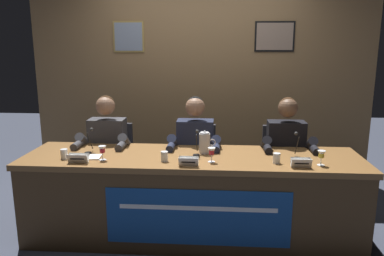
{
  "coord_description": "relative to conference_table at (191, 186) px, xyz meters",
  "views": [
    {
      "loc": [
        0.23,
        -3.19,
        1.72
      ],
      "look_at": [
        0.0,
        0.0,
        1.01
      ],
      "focal_mm": 35.35,
      "sensor_mm": 36.0,
      "label": 1
    }
  ],
  "objects": [
    {
      "name": "ground_plane",
      "position": [
        -0.0,
        0.11,
        -0.51
      ],
      "size": [
        12.0,
        12.0,
        0.0
      ],
      "primitive_type": "plane",
      "color": "#383D4C"
    },
    {
      "name": "wall_back_panelled",
      "position": [
        -0.0,
        1.63,
        0.79
      ],
      "size": [
        4.17,
        0.14,
        2.6
      ],
      "color": "#937047",
      "rests_on": "ground_plane"
    },
    {
      "name": "conference_table",
      "position": [
        0.0,
        0.0,
        0.0
      ],
      "size": [
        2.97,
        0.78,
        0.76
      ],
      "color": "brown",
      "rests_on": "ground_plane"
    },
    {
      "name": "chair_left",
      "position": [
        -0.89,
        0.68,
        -0.08
      ],
      "size": [
        0.44,
        0.45,
        0.9
      ],
      "color": "black",
      "rests_on": "ground_plane"
    },
    {
      "name": "panelist_left",
      "position": [
        -0.89,
        0.48,
        0.2
      ],
      "size": [
        0.51,
        0.48,
        1.23
      ],
      "color": "black",
      "rests_on": "ground_plane"
    },
    {
      "name": "nameplate_left",
      "position": [
        -0.93,
        -0.17,
        0.29
      ],
      "size": [
        0.17,
        0.06,
        0.08
      ],
      "color": "white",
      "rests_on": "conference_table"
    },
    {
      "name": "juice_glass_left",
      "position": [
        -0.75,
        -0.08,
        0.33
      ],
      "size": [
        0.06,
        0.06,
        0.12
      ],
      "color": "white",
      "rests_on": "conference_table"
    },
    {
      "name": "water_cup_left",
      "position": [
        -1.09,
        -0.06,
        0.28
      ],
      "size": [
        0.06,
        0.06,
        0.08
      ],
      "color": "silver",
      "rests_on": "conference_table"
    },
    {
      "name": "microphone_left",
      "position": [
        -0.93,
        0.12,
        0.32
      ],
      "size": [
        0.06,
        0.17,
        0.22
      ],
      "color": "black",
      "rests_on": "conference_table"
    },
    {
      "name": "chair_center",
      "position": [
        -0.0,
        0.68,
        -0.08
      ],
      "size": [
        0.44,
        0.45,
        0.9
      ],
      "color": "black",
      "rests_on": "ground_plane"
    },
    {
      "name": "panelist_center",
      "position": [
        -0.0,
        0.48,
        0.2
      ],
      "size": [
        0.51,
        0.48,
        1.23
      ],
      "color": "black",
      "rests_on": "ground_plane"
    },
    {
      "name": "nameplate_center",
      "position": [
        -0.01,
        -0.19,
        0.29
      ],
      "size": [
        0.16,
        0.06,
        0.08
      ],
      "color": "white",
      "rests_on": "conference_table"
    },
    {
      "name": "juice_glass_center",
      "position": [
        0.17,
        -0.07,
        0.33
      ],
      "size": [
        0.06,
        0.06,
        0.12
      ],
      "color": "white",
      "rests_on": "conference_table"
    },
    {
      "name": "water_cup_center",
      "position": [
        -0.22,
        -0.07,
        0.28
      ],
      "size": [
        0.06,
        0.06,
        0.08
      ],
      "color": "silver",
      "rests_on": "conference_table"
    },
    {
      "name": "microphone_center",
      "position": [
        0.04,
        0.12,
        0.32
      ],
      "size": [
        0.06,
        0.17,
        0.22
      ],
      "color": "black",
      "rests_on": "conference_table"
    },
    {
      "name": "chair_right",
      "position": [
        0.89,
        0.68,
        -0.08
      ],
      "size": [
        0.44,
        0.45,
        0.9
      ],
      "color": "black",
      "rests_on": "ground_plane"
    },
    {
      "name": "panelist_right",
      "position": [
        0.89,
        0.48,
        0.2
      ],
      "size": [
        0.51,
        0.48,
        1.23
      ],
      "color": "black",
      "rests_on": "ground_plane"
    },
    {
      "name": "nameplate_right",
      "position": [
        0.89,
        -0.16,
        0.29
      ],
      "size": [
        0.16,
        0.06,
        0.08
      ],
      "color": "white",
      "rests_on": "conference_table"
    },
    {
      "name": "juice_glass_right",
      "position": [
        1.06,
        -0.09,
        0.33
      ],
      "size": [
        0.06,
        0.06,
        0.12
      ],
      "color": "white",
      "rests_on": "conference_table"
    },
    {
      "name": "water_cup_right",
      "position": [
        0.71,
        -0.06,
        0.28
      ],
      "size": [
        0.06,
        0.06,
        0.08
      ],
      "color": "silver",
      "rests_on": "conference_table"
    },
    {
      "name": "microphone_right",
      "position": [
        0.9,
        0.09,
        0.32
      ],
      "size": [
        0.06,
        0.17,
        0.22
      ],
      "color": "black",
      "rests_on": "conference_table"
    },
    {
      "name": "water_pitcher_central",
      "position": [
        0.11,
        0.2,
        0.34
      ],
      "size": [
        0.15,
        0.1,
        0.21
      ],
      "color": "silver",
      "rests_on": "conference_table"
    },
    {
      "name": "document_stack_left",
      "position": [
        -0.89,
        -0.02,
        0.25
      ],
      "size": [
        0.23,
        0.17,
        0.01
      ],
      "color": "white",
      "rests_on": "conference_table"
    }
  ]
}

